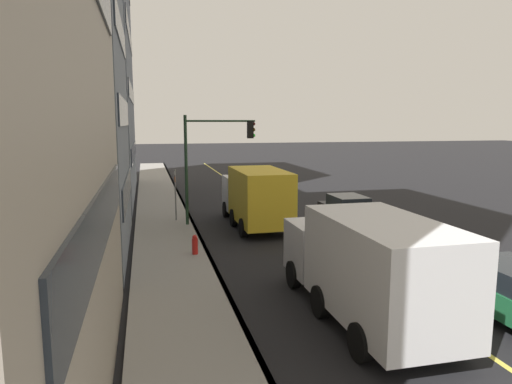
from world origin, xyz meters
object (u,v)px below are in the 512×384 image
Objects in this scene: truck_yellow at (256,196)px; truck_white at (368,264)px; street_sign_post at (175,191)px; traffic_light_mast at (213,151)px; fire_hydrant at (195,246)px; car_black at (348,210)px.

truck_white is (-11.99, -0.26, -0.05)m from truck_yellow.
truck_white is 14.56m from street_sign_post.
fire_hydrant is at bearing 164.30° from traffic_light_mast.
car_black is at bearing -100.78° from traffic_light_mast.
truck_yellow is 1.22× the size of traffic_light_mast.
street_sign_post is at bearing 2.55° from fire_hydrant.
fire_hydrant is at bearing 116.33° from car_black.
truck_yellow reaches higher than truck_white.
traffic_light_mast is 6.80m from fire_hydrant.
truck_white is at bearing -162.89° from street_sign_post.
car_black is 0.79× the size of traffic_light_mast.
truck_white is 7.60× the size of fire_hydrant.
car_black is 0.65× the size of truck_yellow.
truck_white is at bearing -178.73° from truck_yellow.
truck_white is 13.14m from traffic_light_mast.
truck_yellow is at bearing -37.06° from fire_hydrant.
truck_yellow is at bearing -108.32° from traffic_light_mast.
traffic_light_mast is 6.15× the size of fire_hydrant.
car_black is 9.36m from street_sign_post.
car_black is 9.65m from fire_hydrant.
street_sign_post is at bearing 74.02° from car_black.
traffic_light_mast is (12.70, 2.40, 2.37)m from truck_white.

